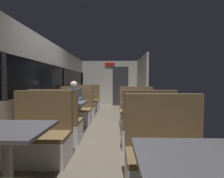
# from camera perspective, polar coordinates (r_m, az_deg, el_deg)

# --- Properties ---
(ground_plane) EXTENTS (3.30, 9.20, 0.02)m
(ground_plane) POSITION_cam_1_polar(r_m,az_deg,el_deg) (3.93, -3.24, -15.86)
(ground_plane) COLOR #665B4C
(carriage_window_panel_left) EXTENTS (0.09, 8.48, 2.30)m
(carriage_window_panel_left) POSITION_cam_1_polar(r_m,az_deg,el_deg) (4.10, -23.93, 0.63)
(carriage_window_panel_left) COLOR beige
(carriage_window_panel_left) RESTS_ON ground_plane
(carriage_end_bulkhead) EXTENTS (2.90, 0.11, 2.30)m
(carriage_end_bulkhead) POSITION_cam_1_polar(r_m,az_deg,el_deg) (7.90, -0.39, 2.07)
(carriage_end_bulkhead) COLOR beige
(carriage_end_bulkhead) RESTS_ON ground_plane
(carriage_aisle_panel_right) EXTENTS (0.08, 2.40, 2.30)m
(carriage_aisle_panel_right) POSITION_cam_1_polar(r_m,az_deg,el_deg) (6.80, 11.10, 1.98)
(carriage_aisle_panel_right) COLOR beige
(carriage_aisle_panel_right) RESTS_ON ground_plane
(dining_table_near_window) EXTENTS (0.90, 0.70, 0.74)m
(dining_table_near_window) POSITION_cam_1_polar(r_m,az_deg,el_deg) (2.10, -34.70, -14.57)
(dining_table_near_window) COLOR #9E9EA3
(dining_table_near_window) RESTS_ON ground_plane
(bench_near_window_facing_entry) EXTENTS (0.95, 0.50, 1.10)m
(bench_near_window_facing_entry) POSITION_cam_1_polar(r_m,az_deg,el_deg) (2.77, -25.56, -16.91)
(bench_near_window_facing_entry) COLOR silver
(bench_near_window_facing_entry) RESTS_ON ground_plane
(dining_table_mid_window) EXTENTS (0.90, 0.70, 0.74)m
(dining_table_mid_window) POSITION_cam_1_polar(r_m,az_deg,el_deg) (3.97, -16.27, -6.09)
(dining_table_mid_window) COLOR #9E9EA3
(dining_table_mid_window) RESTS_ON ground_plane
(bench_mid_window_facing_end) EXTENTS (0.95, 0.50, 1.10)m
(bench_mid_window_facing_end) POSITION_cam_1_polar(r_m,az_deg,el_deg) (3.40, -19.86, -13.07)
(bench_mid_window_facing_end) COLOR silver
(bench_mid_window_facing_end) RESTS_ON ground_plane
(bench_mid_window_facing_entry) EXTENTS (0.95, 0.50, 1.10)m
(bench_mid_window_facing_entry) POSITION_cam_1_polar(r_m,az_deg,el_deg) (4.69, -13.60, -8.55)
(bench_mid_window_facing_entry) COLOR silver
(bench_mid_window_facing_entry) RESTS_ON ground_plane
(dining_table_far_window) EXTENTS (0.90, 0.70, 0.74)m
(dining_table_far_window) POSITION_cam_1_polar(r_m,az_deg,el_deg) (6.02, -10.12, -2.99)
(dining_table_far_window) COLOR #9E9EA3
(dining_table_far_window) RESTS_ON ground_plane
(bench_far_window_facing_end) EXTENTS (0.95, 0.50, 1.10)m
(bench_far_window_facing_end) POSITION_cam_1_polar(r_m,az_deg,el_deg) (5.38, -11.59, -7.05)
(bench_far_window_facing_end) COLOR silver
(bench_far_window_facing_end) RESTS_ON ground_plane
(bench_far_window_facing_entry) EXTENTS (0.95, 0.50, 1.10)m
(bench_far_window_facing_entry) POSITION_cam_1_polar(r_m,az_deg,el_deg) (6.74, -8.91, -5.02)
(bench_far_window_facing_entry) COLOR silver
(bench_far_window_facing_entry) RESTS_ON ground_plane
(dining_table_front_aisle) EXTENTS (0.90, 0.70, 0.74)m
(dining_table_front_aisle) POSITION_cam_1_polar(r_m,az_deg,el_deg) (1.33, 30.87, -25.06)
(dining_table_front_aisle) COLOR #9E9EA3
(dining_table_front_aisle) RESTS_ON ground_plane
(bench_front_aisle_facing_entry) EXTENTS (0.95, 0.50, 1.10)m
(bench_front_aisle_facing_entry) POSITION_cam_1_polar(r_m,az_deg,el_deg) (2.04, 19.94, -24.27)
(bench_front_aisle_facing_entry) COLOR silver
(bench_front_aisle_facing_entry) RESTS_ON ground_plane
(dining_table_rear_aisle) EXTENTS (0.90, 0.70, 0.74)m
(dining_table_rear_aisle) POSITION_cam_1_polar(r_m,az_deg,el_deg) (3.64, 10.80, -6.84)
(dining_table_rear_aisle) COLOR #9E9EA3
(dining_table_rear_aisle) RESTS_ON ground_plane
(bench_rear_aisle_facing_end) EXTENTS (0.95, 0.50, 1.10)m
(bench_rear_aisle_facing_end) POSITION_cam_1_polar(r_m,az_deg,el_deg) (3.05, 12.96, -14.84)
(bench_rear_aisle_facing_end) COLOR silver
(bench_rear_aisle_facing_end) RESTS_ON ground_plane
(bench_rear_aisle_facing_entry) EXTENTS (0.95, 0.50, 1.10)m
(bench_rear_aisle_facing_entry) POSITION_cam_1_polar(r_m,az_deg,el_deg) (4.38, 9.24, -9.32)
(bench_rear_aisle_facing_entry) COLOR silver
(bench_rear_aisle_facing_entry) RESTS_ON ground_plane
(seated_passenger) EXTENTS (0.47, 0.55, 1.26)m
(seated_passenger) POSITION_cam_1_polar(r_m,az_deg,el_deg) (4.58, -13.86, -6.16)
(seated_passenger) COLOR #26262D
(seated_passenger) RESTS_ON ground_plane
(coffee_cup_primary) EXTENTS (0.07, 0.07, 0.09)m
(coffee_cup_primary) POSITION_cam_1_polar(r_m,az_deg,el_deg) (6.07, -10.24, -1.56)
(coffee_cup_primary) COLOR #B23333
(coffee_cup_primary) RESTS_ON dining_table_far_window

